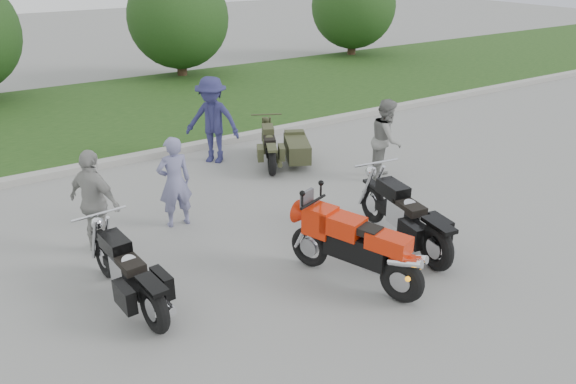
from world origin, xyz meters
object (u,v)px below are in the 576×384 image
person_grey (387,139)px  person_denim (212,120)px  sportbike_red (357,246)px  person_stripe (175,182)px  cruiser_right (407,219)px  cruiser_left (130,276)px  person_back (95,202)px  cruiser_sidecar (286,148)px

person_grey → person_denim: 3.89m
sportbike_red → person_stripe: person_stripe is taller
person_denim → cruiser_right: bearing=-32.1°
cruiser_right → cruiser_left: bearing=177.8°
person_stripe → sportbike_red: bearing=118.9°
person_grey → cruiser_right: bearing=-167.2°
sportbike_red → person_denim: 5.78m
cruiser_right → person_back: size_ratio=1.44×
cruiser_left → person_stripe: 2.47m
cruiser_sidecar → person_stripe: size_ratio=1.18×
cruiser_left → person_grey: (6.07, 1.66, 0.40)m
cruiser_right → cruiser_sidecar: 4.30m
sportbike_red → person_back: bearing=113.8°
sportbike_red → person_denim: person_denim is taller
person_grey → person_denim: person_denim is taller
cruiser_left → cruiser_sidecar: bearing=31.0°
cruiser_left → person_back: 1.80m
sportbike_red → person_grey: bearing=22.7°
person_grey → cruiser_sidecar: bearing=84.6°
cruiser_sidecar → person_grey: 2.31m
cruiser_left → sportbike_red: bearing=-28.3°
cruiser_right → cruiser_sidecar: (0.38, 4.28, -0.12)m
cruiser_right → person_stripe: (-2.87, 2.76, 0.33)m
person_grey → sportbike_red: bearing=-179.4°
sportbike_red → cruiser_right: (1.41, 0.44, -0.13)m
cruiser_right → cruiser_sidecar: size_ratio=1.29×
person_stripe → person_grey: size_ratio=0.96×
person_denim → person_back: 4.34m
sportbike_red → cruiser_left: (-2.94, 1.25, -0.17)m
sportbike_red → person_stripe: bearing=94.6°
cruiser_sidecar → person_denim: 1.76m
cruiser_sidecar → person_denim: person_denim is taller
person_grey → person_denim: bearing=90.9°
cruiser_right → person_stripe: 4.00m
cruiser_left → person_denim: (3.42, 4.50, 0.52)m
cruiser_left → person_denim: 5.68m
cruiser_sidecar → person_denim: (-1.30, 1.03, 0.61)m
sportbike_red → person_grey: 4.28m
sportbike_red → cruiser_left: size_ratio=0.93×
cruiser_left → cruiser_right: bearing=-15.9°
cruiser_sidecar → sportbike_red: bearing=-84.6°
person_denim → person_stripe: bearing=-79.4°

